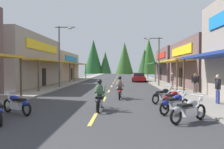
# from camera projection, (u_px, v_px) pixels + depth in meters

# --- Properties ---
(ground) EXTENTS (10.09, 98.19, 0.10)m
(ground) POSITION_uv_depth(u_px,v_px,m) (114.00, 82.00, 36.59)
(ground) COLOR #38383A
(sidewalk_left) EXTENTS (2.58, 98.19, 0.12)m
(sidewalk_left) POSITION_uv_depth(u_px,v_px,m) (75.00, 81.00, 36.85)
(sidewalk_left) COLOR gray
(sidewalk_left) RESTS_ON ground
(sidewalk_right) EXTENTS (2.58, 98.19, 0.12)m
(sidewalk_right) POSITION_uv_depth(u_px,v_px,m) (154.00, 81.00, 36.32)
(sidewalk_right) COLOR gray
(sidewalk_right) RESTS_ON ground
(centerline_dashes) EXTENTS (0.16, 73.32, 0.01)m
(centerline_dashes) POSITION_uv_depth(u_px,v_px,m) (115.00, 81.00, 38.87)
(centerline_dashes) COLOR #E0C64C
(centerline_dashes) RESTS_ON ground
(storefront_left_middle) EXTENTS (9.95, 13.87, 5.77)m
(storefront_left_middle) POSITION_uv_depth(u_px,v_px,m) (9.00, 61.00, 26.12)
(storefront_left_middle) COLOR gray
(storefront_left_middle) RESTS_ON ground
(storefront_left_far) EXTENTS (10.59, 13.11, 4.77)m
(storefront_left_far) POSITION_uv_depth(u_px,v_px,m) (47.00, 67.00, 40.53)
(storefront_left_far) COLOR tan
(storefront_left_far) RESTS_ON ground
(storefront_right_middle) EXTENTS (8.81, 11.46, 5.14)m
(storefront_right_middle) POSITION_uv_depth(u_px,v_px,m) (213.00, 64.00, 24.82)
(storefront_right_middle) COLOR brown
(storefront_right_middle) RESTS_ON ground
(storefront_right_far) EXTENTS (8.47, 10.93, 5.34)m
(storefront_right_far) POSITION_uv_depth(u_px,v_px,m) (181.00, 65.00, 37.67)
(storefront_right_far) COLOR brown
(storefront_right_far) RESTS_ON ground
(streetlamp_left) EXTENTS (2.11, 0.30, 6.54)m
(streetlamp_left) POSITION_uv_depth(u_px,v_px,m) (62.00, 48.00, 24.33)
(streetlamp_left) COLOR #474C51
(streetlamp_left) RESTS_ON ground
(streetlamp_right) EXTENTS (2.11, 0.30, 5.64)m
(streetlamp_right) POSITION_uv_depth(u_px,v_px,m) (156.00, 54.00, 26.31)
(streetlamp_right) COLOR #474C51
(streetlamp_right) RESTS_ON ground
(motorcycle_parked_right_0) EXTENTS (1.78, 1.36, 1.04)m
(motorcycle_parked_right_0) POSITION_uv_depth(u_px,v_px,m) (188.00, 110.00, 9.00)
(motorcycle_parked_right_0) COLOR black
(motorcycle_parked_right_0) RESTS_ON ground
(motorcycle_parked_right_1) EXTENTS (1.71, 1.45, 1.04)m
(motorcycle_parked_right_1) POSITION_uv_depth(u_px,v_px,m) (175.00, 103.00, 10.70)
(motorcycle_parked_right_1) COLOR black
(motorcycle_parked_right_1) RESTS_ON ground
(motorcycle_parked_right_2) EXTENTS (1.45, 1.70, 1.04)m
(motorcycle_parked_right_2) POSITION_uv_depth(u_px,v_px,m) (172.00, 98.00, 12.37)
(motorcycle_parked_right_2) COLOR black
(motorcycle_parked_right_2) RESTS_ON ground
(motorcycle_parked_right_3) EXTENTS (1.62, 1.55, 1.04)m
(motorcycle_parked_right_3) POSITION_uv_depth(u_px,v_px,m) (163.00, 95.00, 14.00)
(motorcycle_parked_right_3) COLOR black
(motorcycle_parked_right_3) RESTS_ON ground
(motorcycle_parked_left_2) EXTENTS (1.86, 1.24, 1.04)m
(motorcycle_parked_left_2) POSITION_uv_depth(u_px,v_px,m) (17.00, 104.00, 10.56)
(motorcycle_parked_left_2) COLOR black
(motorcycle_parked_left_2) RESTS_ON ground
(rider_cruising_lead) EXTENTS (0.60, 2.14, 1.57)m
(rider_cruising_lead) POSITION_uv_depth(u_px,v_px,m) (100.00, 97.00, 11.56)
(rider_cruising_lead) COLOR black
(rider_cruising_lead) RESTS_ON ground
(rider_cruising_trailing) EXTENTS (0.60, 2.14, 1.57)m
(rider_cruising_trailing) POSITION_uv_depth(u_px,v_px,m) (120.00, 89.00, 15.98)
(rider_cruising_trailing) COLOR black
(rider_cruising_trailing) RESTS_ON ground
(pedestrian_by_shop) EXTENTS (0.57, 0.30, 1.69)m
(pedestrian_by_shop) POSITION_uv_depth(u_px,v_px,m) (195.00, 82.00, 18.78)
(pedestrian_by_shop) COLOR #726659
(pedestrian_by_shop) RESTS_ON ground
(pedestrian_browsing) EXTENTS (0.43, 0.46, 1.70)m
(pedestrian_browsing) POSITION_uv_depth(u_px,v_px,m) (172.00, 80.00, 21.80)
(pedestrian_browsing) COLOR #B2A599
(pedestrian_browsing) RESTS_ON ground
(pedestrian_waiting) EXTENTS (0.28, 0.57, 1.76)m
(pedestrian_waiting) POSITION_uv_depth(u_px,v_px,m) (218.00, 88.00, 12.92)
(pedestrian_waiting) COLOR #333F8C
(pedestrian_waiting) RESTS_ON ground
(parked_car_curbside) EXTENTS (2.15, 4.35, 1.40)m
(parked_car_curbside) POSITION_uv_depth(u_px,v_px,m) (139.00, 77.00, 35.96)
(parked_car_curbside) COLOR #B21919
(parked_car_curbside) RESTS_ON ground
(treeline_backdrop) EXTENTS (28.11, 13.93, 13.38)m
(treeline_backdrop) POSITION_uv_depth(u_px,v_px,m) (117.00, 58.00, 86.95)
(treeline_backdrop) COLOR #2F6523
(treeline_backdrop) RESTS_ON ground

